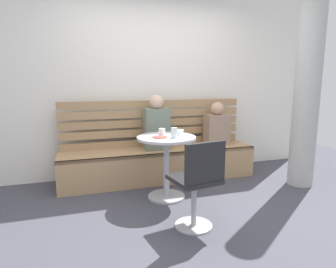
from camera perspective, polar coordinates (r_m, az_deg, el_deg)
The scene contains 13 objects.
ground at distance 3.09m, azimuth 4.86°, elevation -15.92°, with size 8.00×8.00×0.00m, color #42424C.
back_wall at distance 4.33m, azimuth -3.41°, elevation 11.41°, with size 5.20×0.10×2.90m, color white.
concrete_pillar at distance 4.13m, azimuth 25.92°, elevation 9.79°, with size 0.32×0.32×2.80m, color #B2B2AD.
booth_bench at distance 4.06m, azimuth -1.65°, elevation -6.03°, with size 2.70×0.52×0.44m.
booth_backrest at distance 4.18m, azimuth -2.62°, elevation 2.20°, with size 2.65×0.04×0.66m.
cafe_table at distance 3.37m, azimuth -0.32°, elevation -4.20°, with size 0.68×0.68×0.74m.
white_chair at distance 2.67m, azimuth 5.96°, elevation -9.35°, with size 0.46×0.46×0.85m.
person_adult at distance 3.95m, azimuth -2.27°, elevation 1.74°, with size 0.34×0.22×0.75m.
person_child_left at distance 4.31m, azimuth 9.60°, elevation 1.53°, with size 0.34×0.22×0.63m.
cup_glass_short at distance 3.40m, azimuth -1.19°, elevation 0.43°, with size 0.08×0.08×0.08m, color silver.
cup_glass_tall at distance 3.21m, azimuth 1.23°, elevation 0.22°, with size 0.07×0.07×0.12m, color silver.
cup_ceramic_white at distance 3.38m, azimuth 2.44°, elevation 0.28°, with size 0.08×0.08×0.07m, color white.
plate_small at distance 3.26m, azimuth -1.65°, elevation -0.61°, with size 0.17×0.17×0.01m, color #DB4C42.
Camera 1 is at (-1.09, -2.55, 1.36)m, focal length 30.88 mm.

